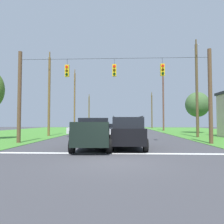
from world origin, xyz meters
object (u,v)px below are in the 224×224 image
(pickup_truck, at_px, (93,134))
(utility_pole_far_left, at_px, (49,95))
(distant_car_oncoming, at_px, (86,129))
(utility_pole_distant_right, at_px, (75,100))
(utility_pole_near_left, at_px, (152,111))
(overhead_signal_span, at_px, (113,92))
(utility_pole_far_right, at_px, (163,102))
(suv_black, at_px, (127,132))
(tree_roadside_right, at_px, (197,105))
(distant_car_crossing_white, at_px, (115,131))
(utility_pole_distant_left, at_px, (89,112))
(utility_pole_mid_right, at_px, (197,89))

(pickup_truck, height_order, utility_pole_far_left, utility_pole_far_left)
(distant_car_oncoming, relative_size, utility_pole_distant_right, 0.38)
(utility_pole_near_left, bearing_deg, pickup_truck, -102.89)
(overhead_signal_span, xyz_separation_m, utility_pole_far_left, (-8.02, 8.25, 0.87))
(overhead_signal_span, xyz_separation_m, utility_pole_far_right, (8.71, 24.23, 1.36))
(suv_black, xyz_separation_m, tree_roadside_right, (11.07, 18.68, 3.21))
(suv_black, xyz_separation_m, utility_pole_distant_right, (-9.19, 25.93, 4.70))
(utility_pole_distant_right, distance_m, tree_roadside_right, 21.57)
(utility_pole_near_left, bearing_deg, suv_black, -100.23)
(suv_black, relative_size, utility_pole_near_left, 0.51)
(utility_pole_far_right, distance_m, utility_pole_near_left, 15.02)
(pickup_truck, relative_size, distant_car_oncoming, 1.25)
(distant_car_crossing_white, height_order, distant_car_oncoming, same)
(suv_black, height_order, utility_pole_distant_left, utility_pole_distant_left)
(pickup_truck, bearing_deg, utility_pole_far_right, 70.45)
(utility_pole_far_right, xyz_separation_m, utility_pole_far_left, (-16.72, -15.99, -0.49))
(pickup_truck, bearing_deg, utility_pole_distant_right, 105.01)
(utility_pole_mid_right, height_order, tree_roadside_right, utility_pole_mid_right)
(pickup_truck, distance_m, utility_pole_distant_right, 27.66)
(overhead_signal_span, height_order, utility_pole_far_left, utility_pole_far_left)
(overhead_signal_span, relative_size, utility_pole_far_right, 1.38)
(distant_car_oncoming, relative_size, utility_pole_distant_left, 0.48)
(overhead_signal_span, height_order, distant_car_crossing_white, overhead_signal_span)
(utility_pole_distant_right, xyz_separation_m, tree_roadside_right, (20.26, -7.25, -1.49))
(pickup_truck, bearing_deg, utility_pole_far_left, 120.56)
(utility_pole_far_left, height_order, utility_pole_distant_right, utility_pole_distant_right)
(utility_pole_mid_right, distance_m, utility_pole_distant_left, 36.82)
(utility_pole_distant_right, bearing_deg, tree_roadside_right, -19.70)
(distant_car_oncoming, bearing_deg, utility_pole_far_right, 52.02)
(overhead_signal_span, distance_m, tree_roadside_right, 19.75)
(utility_pole_far_right, height_order, utility_pole_distant_right, utility_pole_distant_right)
(pickup_truck, relative_size, utility_pole_distant_left, 0.60)
(utility_pole_near_left, bearing_deg, overhead_signal_span, -102.44)
(suv_black, relative_size, utility_pole_far_left, 0.47)
(suv_black, relative_size, distant_car_oncoming, 1.10)
(utility_pole_near_left, distance_m, utility_pole_far_left, 35.19)
(utility_pole_near_left, bearing_deg, utility_pole_distant_right, -135.79)
(utility_pole_far_left, distance_m, utility_pole_distant_right, 14.65)
(distant_car_crossing_white, distance_m, utility_pole_distant_left, 36.45)
(utility_pole_far_right, relative_size, utility_pole_distant_right, 0.97)
(pickup_truck, height_order, utility_pole_far_right, utility_pole_far_right)
(utility_pole_mid_right, bearing_deg, utility_pole_far_right, 90.84)
(suv_black, distance_m, utility_pole_far_right, 28.69)
(distant_car_crossing_white, bearing_deg, utility_pole_distant_left, 102.63)
(suv_black, xyz_separation_m, utility_pole_distant_left, (-8.97, 42.58, 3.33))
(distant_car_oncoming, height_order, utility_pole_far_left, utility_pole_far_left)
(utility_pole_distant_right, height_order, tree_roadside_right, utility_pole_distant_right)
(pickup_truck, xyz_separation_m, tree_roadside_right, (13.20, 19.05, 3.31))
(utility_pole_far_right, xyz_separation_m, utility_pole_distant_right, (-16.88, -1.36, 0.35))
(utility_pole_far_left, height_order, tree_roadside_right, utility_pole_far_left)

